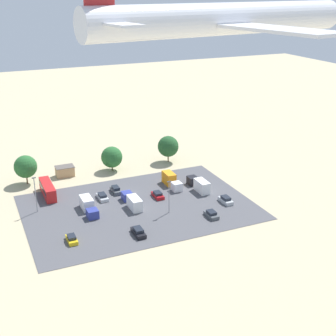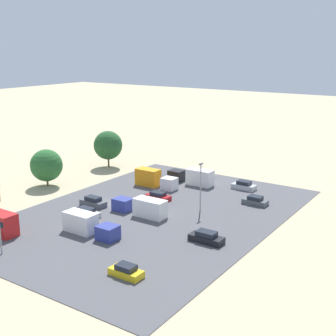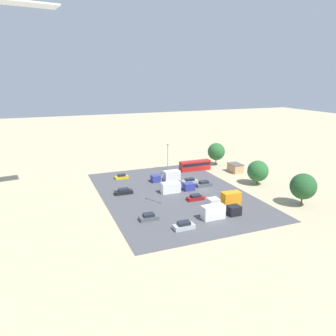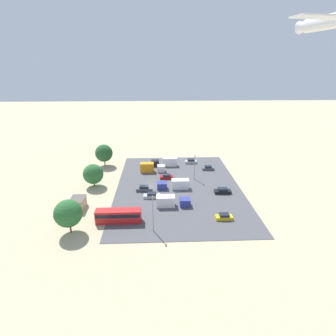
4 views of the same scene
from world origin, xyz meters
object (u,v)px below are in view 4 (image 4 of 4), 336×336
Objects in this scene: parked_car_6 at (191,161)px; parked_truck_3 at (151,168)px; bus at (118,215)px; parked_car_5 at (208,168)px; parked_truck_1 at (166,162)px; parked_truck_2 at (171,201)px; shed_building at (78,204)px; parked_car_4 at (223,191)px; parked_car_1 at (152,196)px; parked_car_2 at (144,189)px; parked_truck_0 at (175,184)px; parked_car_0 at (167,177)px; parked_car_3 at (224,217)px.

parked_truck_3 reaches higher than parked_car_6.
parked_car_5 is (-31.69, 26.89, -1.11)m from bus.
parked_truck_1 is 1.04× the size of parked_truck_2.
parked_car_4 is at bearing 100.09° from shed_building.
parked_car_1 is 1.03× the size of parked_car_2.
parked_truck_3 reaches higher than parked_truck_2.
shed_building is at bearing 112.28° from parked_truck_0.
parked_truck_3 is (5.57, -5.19, 0.07)m from parked_truck_1.
parked_car_3 is at bearing -152.34° from parked_car_0.
bus reaches higher than parked_car_5.
parked_car_2 is 22.77m from parked_car_4.
parked_car_1 is 7.02m from parked_truck_2.
parked_truck_0 is (7.43, 2.23, 0.70)m from parked_car_0.
parked_car_2 reaches higher than parked_car_6.
parked_car_0 is 7.79m from parked_truck_0.
parked_truck_3 reaches higher than parked_car_3.
parked_car_0 is (-17.94, 23.41, -0.75)m from shed_building.
parked_truck_1 is (-18.97, -2.21, 0.10)m from parked_truck_0.
parked_truck_0 reaches higher than parked_car_5.
parked_truck_1 reaches higher than parked_car_6.
parked_truck_0 is (-10.50, 25.64, -0.05)m from shed_building.
parked_car_3 is 0.85× the size of parked_car_4.
parked_truck_3 is (-13.40, -7.40, 0.17)m from parked_truck_0.
parked_car_4 reaches higher than parked_car_5.
parked_car_0 is 16.79m from parked_car_6.
parked_car_4 is 16.61m from parked_truck_2.
parked_car_5 is 19.97m from parked_truck_3.
parked_car_4 is (10.98, 15.69, 0.06)m from parked_car_0.
parked_truck_2 is at bearing -178.36° from parked_car_0.
parked_car_2 is at bearing 143.68° from parked_car_6.
parked_car_6 is 22.49m from parked_truck_0.
parked_car_5 is (-31.49, 1.94, 0.02)m from parked_car_3.
parked_truck_3 is (-18.84, -0.61, 0.87)m from parked_car_1.
parked_truck_2 is (29.23, 0.48, -0.09)m from parked_truck_1.
shed_building is 1.25× the size of parked_car_3.
parked_car_1 is 4.89m from parked_car_2.
parked_car_0 is 0.93× the size of parked_car_1.
parked_car_0 is at bearing 145.40° from parked_car_6.
parked_truck_3 is (-16.95, -20.85, 0.81)m from parked_car_4.
shed_building is 19.53m from parked_car_1.
bus is at bearing 116.22° from parked_car_4.
parked_car_5 is at bearing 125.73° from parked_car_2.
parked_truck_0 is at bearing 170.44° from parked_truck_2.
parked_car_4 is (-13.50, 2.86, 0.05)m from parked_car_3.
bus reaches higher than parked_truck_3.
parked_truck_3 is at bearing 40.86° from parked_car_0.
parked_car_3 is 35.38m from parked_truck_3.
parked_truck_0 is 1.02× the size of parked_truck_1.
parked_truck_0 is (-17.25, 14.36, -0.43)m from bus.
parked_car_0 is 27.64m from parked_car_3.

